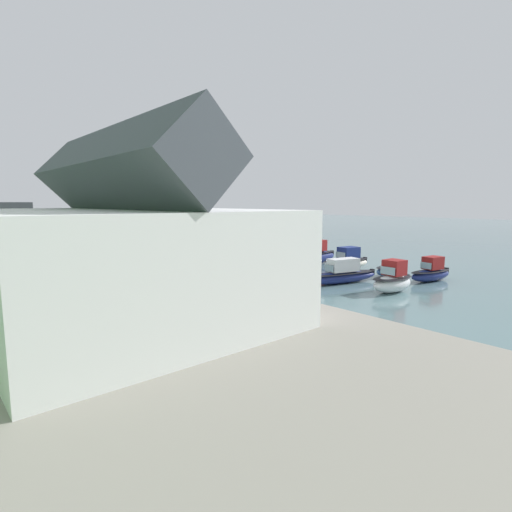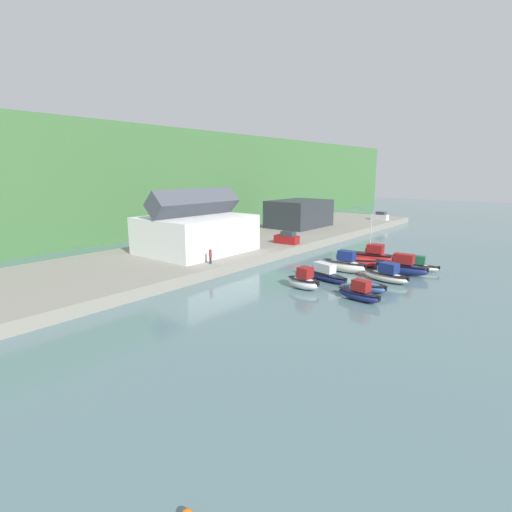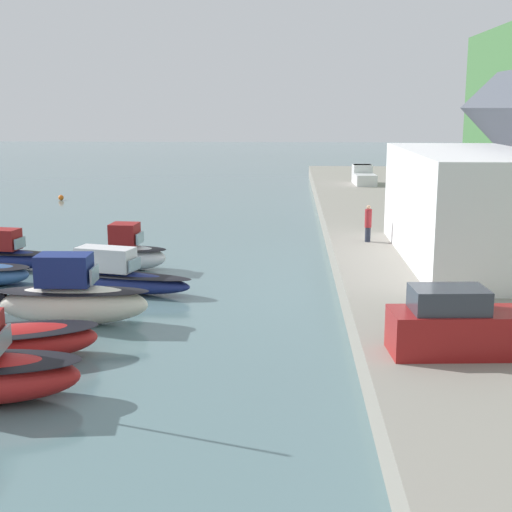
% 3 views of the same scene
% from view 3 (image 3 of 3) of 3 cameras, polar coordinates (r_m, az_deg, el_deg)
% --- Properties ---
extents(ground_plane, '(320.00, 320.00, 0.00)m').
position_cam_3_polar(ground_plane, '(34.98, -16.86, -3.69)').
color(ground_plane, slate).
extents(moored_boat_0, '(2.33, 4.46, 2.65)m').
position_cam_3_polar(moored_boat_0, '(40.95, -10.19, 0.26)').
color(moored_boat_0, silver).
rests_on(moored_boat_0, ground_plane).
extents(moored_boat_1, '(3.75, 8.49, 2.25)m').
position_cam_3_polar(moored_boat_1, '(36.16, -11.43, -1.60)').
color(moored_boat_1, navy).
rests_on(moored_boat_1, ground_plane).
extents(moored_boat_2, '(2.06, 6.51, 3.02)m').
position_cam_3_polar(moored_boat_2, '(31.16, -14.50, -3.28)').
color(moored_boat_2, white).
rests_on(moored_boat_2, ground_plane).
extents(moored_boat_3, '(4.01, 6.35, 1.33)m').
position_cam_3_polar(moored_boat_3, '(27.42, -18.70, -6.52)').
color(moored_boat_3, red).
rests_on(moored_boat_3, ground_plane).
extents(moored_boat_5, '(2.45, 5.42, 2.29)m').
position_cam_3_polar(moored_boat_5, '(42.96, -19.28, 0.11)').
color(moored_boat_5, navy).
rests_on(moored_boat_5, ground_plane).
extents(parked_car_0, '(2.09, 4.32, 2.16)m').
position_cam_3_polar(parked_car_0, '(23.35, 15.64, -5.40)').
color(parked_car_0, maroon).
rests_on(parked_car_0, quay_promenade).
extents(pickup_truck_0, '(4.81, 2.17, 1.90)m').
position_cam_3_polar(pickup_truck_0, '(73.64, 8.58, 6.35)').
color(pickup_truck_0, silver).
rests_on(pickup_truck_0, quay_promenade).
extents(person_on_quay, '(0.40, 0.40, 2.14)m').
position_cam_3_polar(person_on_quay, '(41.70, 8.96, 2.62)').
color(person_on_quay, '#232838').
rests_on(person_on_quay, quay_promenade).
extents(mooring_buoy_0, '(0.53, 0.53, 0.53)m').
position_cam_3_polar(mooring_buoy_0, '(73.46, -15.33, 4.53)').
color(mooring_buoy_0, orange).
rests_on(mooring_buoy_0, ground_plane).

